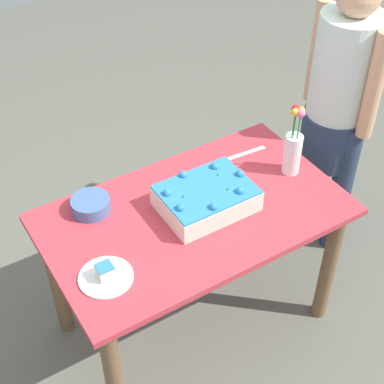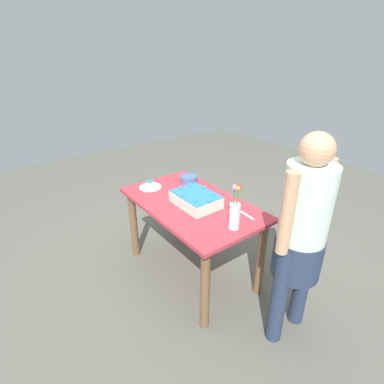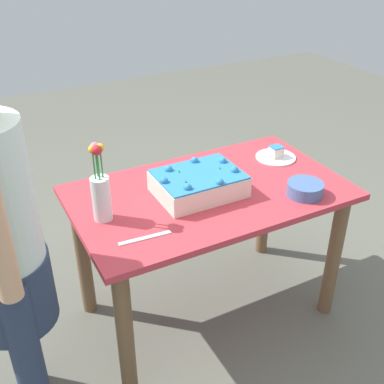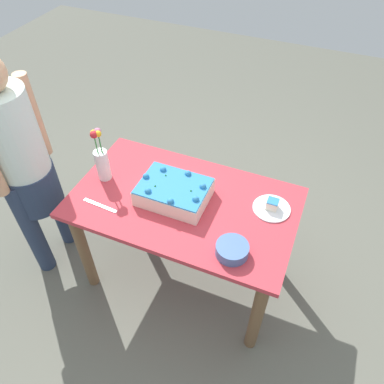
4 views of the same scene
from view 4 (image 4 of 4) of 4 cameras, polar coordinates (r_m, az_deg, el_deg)
The scene contains 8 objects.
ground_plane at distance 2.65m, azimuth -1.02°, elevation -12.30°, with size 8.00×8.00×0.00m, color #5F6054.
dining_table at distance 2.18m, azimuth -1.22°, elevation -3.85°, with size 1.25×0.74×0.73m.
sheet_cake at distance 2.05m, azimuth -2.83°, elevation -0.01°, with size 0.38×0.28×0.12m.
serving_plate_with_slice at distance 2.07m, azimuth 12.06°, elevation -2.23°, with size 0.21×0.21×0.06m.
cake_knife at distance 2.11m, azimuth -13.79°, elevation -2.01°, with size 0.21×0.02×0.00m, color silver.
flower_vase at distance 2.19m, azimuth -13.58°, elevation 4.74°, with size 0.08×0.08×0.34m.
fruit_bowl at distance 1.84m, azimuth 6.13°, elevation -8.74°, with size 0.16×0.16×0.06m, color #4869A1.
person_standing at distance 2.34m, azimuth -24.49°, elevation 4.26°, with size 0.31×0.45×1.49m.
Camera 4 is at (-0.59, 1.30, 2.24)m, focal length 35.00 mm.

